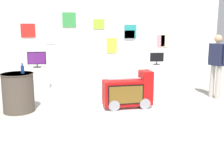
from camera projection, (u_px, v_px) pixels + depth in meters
name	position (u px, v px, depth m)	size (l,w,h in m)	color
ground_plane	(105.00, 111.00, 5.76)	(30.00, 30.00, 0.00)	#B2ADA3
back_wall_display	(87.00, 35.00, 9.53)	(10.37, 0.13, 3.12)	silver
main_display_pedestal	(127.00, 113.00, 5.26)	(1.56, 1.56, 0.23)	white
novelty_firetruck_tv	(128.00, 93.00, 5.18)	(0.97, 0.42, 0.73)	gray
display_pedestal_left_rear	(156.00, 74.00, 8.49)	(0.80, 0.80, 0.65)	white
tv_on_left_rear	(157.00, 58.00, 8.39)	(0.44, 0.21, 0.38)	black
display_pedestal_center_rear	(38.00, 78.00, 7.86)	(0.68, 0.68, 0.65)	white
tv_on_center_rear	(37.00, 59.00, 7.75)	(0.54, 0.23, 0.47)	black
side_table_round	(18.00, 92.00, 5.65)	(0.69, 0.69, 0.85)	#4C4238
bottle_on_side_table	(22.00, 69.00, 5.55)	(0.07, 0.07, 0.22)	navy
shopper_browsing_near_truck	(217.00, 61.00, 6.69)	(0.29, 0.54, 1.64)	#B2ADA3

